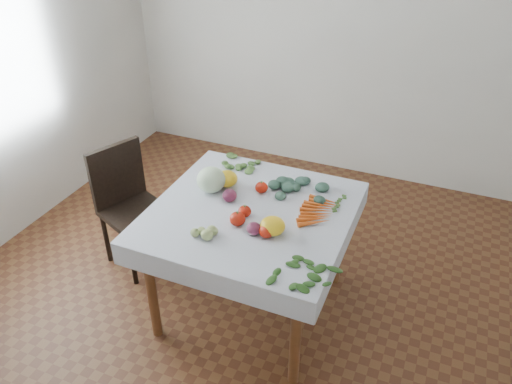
% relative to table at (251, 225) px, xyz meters
% --- Properties ---
extents(ground, '(4.00, 4.00, 0.00)m').
position_rel_table_xyz_m(ground, '(0.00, 0.00, -0.65)').
color(ground, brown).
extents(back_wall, '(4.00, 0.04, 2.70)m').
position_rel_table_xyz_m(back_wall, '(0.00, 2.00, 0.70)').
color(back_wall, white).
rests_on(back_wall, ground).
extents(table, '(1.00, 1.00, 0.75)m').
position_rel_table_xyz_m(table, '(0.00, 0.00, 0.00)').
color(table, brown).
rests_on(table, ground).
extents(tablecloth, '(1.12, 1.12, 0.01)m').
position_rel_table_xyz_m(tablecloth, '(0.00, 0.00, 0.10)').
color(tablecloth, white).
rests_on(tablecloth, table).
extents(chair, '(0.52, 0.52, 0.88)m').
position_rel_table_xyz_m(chair, '(-0.98, 0.14, -0.15)').
color(chair, black).
rests_on(chair, ground).
extents(cabbage, '(0.22, 0.22, 0.16)m').
position_rel_table_xyz_m(cabbage, '(-0.31, 0.10, 0.18)').
color(cabbage, silver).
rests_on(cabbage, tablecloth).
extents(tomato_a, '(0.10, 0.10, 0.07)m').
position_rel_table_xyz_m(tomato_a, '(-0.02, 0.20, 0.14)').
color(tomato_a, red).
rests_on(tomato_a, tablecloth).
extents(tomato_b, '(0.09, 0.09, 0.07)m').
position_rel_table_xyz_m(tomato_b, '(-0.01, -0.07, 0.14)').
color(tomato_b, red).
rests_on(tomato_b, tablecloth).
extents(tomato_c, '(0.10, 0.10, 0.08)m').
position_rel_table_xyz_m(tomato_c, '(-0.01, -0.16, 0.14)').
color(tomato_c, red).
rests_on(tomato_c, tablecloth).
extents(tomato_d, '(0.09, 0.09, 0.07)m').
position_rel_table_xyz_m(tomato_d, '(0.17, -0.19, 0.14)').
color(tomato_d, red).
rests_on(tomato_d, tablecloth).
extents(heirloom_back, '(0.15, 0.15, 0.10)m').
position_rel_table_xyz_m(heirloom_back, '(-0.25, 0.19, 0.15)').
color(heirloom_back, yellow).
rests_on(heirloom_back, tablecloth).
extents(heirloom_front, '(0.15, 0.15, 0.10)m').
position_rel_table_xyz_m(heirloom_front, '(0.19, -0.15, 0.15)').
color(heirloom_front, yellow).
rests_on(heirloom_front, tablecloth).
extents(onion_a, '(0.11, 0.11, 0.07)m').
position_rel_table_xyz_m(onion_a, '(-0.16, 0.04, 0.14)').
color(onion_a, '#511735').
rests_on(onion_a, tablecloth).
extents(onion_b, '(0.10, 0.10, 0.07)m').
position_rel_table_xyz_m(onion_b, '(0.10, -0.20, 0.14)').
color(onion_b, '#511735').
rests_on(onion_b, tablecloth).
extents(tomatillo_cluster, '(0.16, 0.11, 0.05)m').
position_rel_table_xyz_m(tomatillo_cluster, '(-0.14, -0.31, 0.13)').
color(tomatillo_cluster, '#98AF65').
rests_on(tomatillo_cluster, tablecloth).
extents(carrot_bunch, '(0.19, 0.33, 0.03)m').
position_rel_table_xyz_m(carrot_bunch, '(0.36, 0.13, 0.12)').
color(carrot_bunch, '#E45319').
rests_on(carrot_bunch, tablecloth).
extents(kale_bunch, '(0.31, 0.30, 0.04)m').
position_rel_table_xyz_m(kale_bunch, '(0.20, 0.31, 0.12)').
color(kale_bunch, '#3D6352').
rests_on(kale_bunch, tablecloth).
extents(basil_bunch, '(0.30, 0.20, 0.01)m').
position_rel_table_xyz_m(basil_bunch, '(0.45, -0.41, 0.11)').
color(basil_bunch, '#254F18').
rests_on(basil_bunch, tablecloth).
extents(dill_bunch, '(0.23, 0.20, 0.02)m').
position_rel_table_xyz_m(dill_bunch, '(-0.28, 0.45, 0.11)').
color(dill_bunch, '#496F33').
rests_on(dill_bunch, tablecloth).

